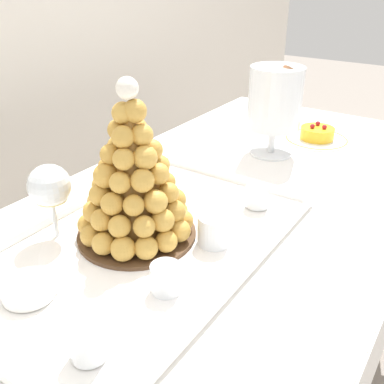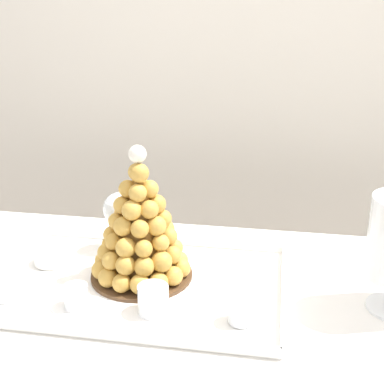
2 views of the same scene
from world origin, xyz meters
name	(u,v)px [view 2 (image 2 of 2)]	position (x,y,z in m)	size (l,w,h in m)	color
backdrop_wall	(256,43)	(0.00, 0.92, 1.25)	(4.80, 0.10, 2.50)	silver
buffet_table	(222,340)	(0.00, 0.00, 0.70)	(1.66, 0.77, 0.80)	brown
serving_tray	(131,283)	(-0.21, 0.03, 0.80)	(0.67, 0.41, 0.02)	white
croquembouche	(140,229)	(-0.19, 0.06, 0.92)	(0.23, 0.23, 0.30)	#4C331E
dessert_cup_left	(2,287)	(-0.45, -0.08, 0.83)	(0.05, 0.05, 0.05)	silver
dessert_cup_mid_left	(76,297)	(-0.29, -0.08, 0.83)	(0.05, 0.05, 0.05)	silver
dessert_cup_centre	(153,300)	(-0.13, -0.07, 0.83)	(0.06, 0.06, 0.06)	silver
dessert_cup_mid_right	(241,312)	(0.04, -0.08, 0.83)	(0.05, 0.05, 0.05)	silver
creme_brulee_ramekin	(52,257)	(-0.41, 0.09, 0.82)	(0.08, 0.08, 0.02)	white
wine_glass	(119,211)	(-0.28, 0.19, 0.91)	(0.08, 0.08, 0.15)	silver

